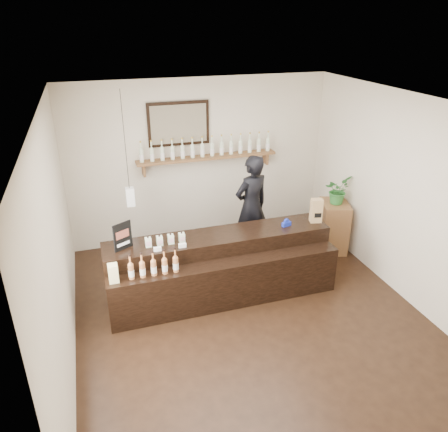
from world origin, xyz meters
name	(u,v)px	position (x,y,z in m)	size (l,w,h in m)	color
ground	(249,313)	(0.00, 0.00, 0.00)	(5.00, 5.00, 0.00)	black
room_shell	(252,198)	(0.00, 0.00, 1.70)	(5.00, 5.00, 5.00)	beige
back_wall_decor	(193,144)	(-0.14, 2.37, 1.75)	(2.66, 0.96, 1.69)	brown
counter	(221,268)	(-0.22, 0.58, 0.42)	(3.20, 0.87, 1.05)	black
promo_sign	(123,236)	(-1.52, 0.68, 1.08)	(0.25, 0.15, 0.38)	black
paper_bag	(316,211)	(1.28, 0.67, 1.07)	(0.19, 0.16, 0.36)	#A27E4E
tape_dispenser	(286,223)	(0.81, 0.67, 0.94)	(0.15, 0.09, 0.12)	#1727A1
side_cabinet	(333,226)	(2.00, 1.29, 0.43)	(0.59, 0.69, 0.86)	brown
potted_plant	(337,190)	(2.00, 1.29, 1.08)	(0.41, 0.36, 0.46)	#2C6E2C
shopkeeper	(251,200)	(0.60, 1.55, 0.98)	(0.71, 0.47, 1.95)	black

